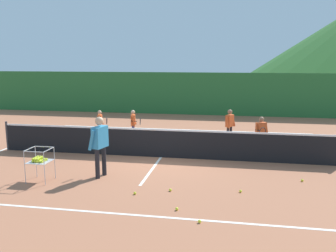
# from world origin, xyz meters

# --- Properties ---
(ground_plane) EXTENTS (120.00, 120.00, 0.00)m
(ground_plane) POSITION_xyz_m (0.00, 0.00, 0.00)
(ground_plane) COLOR #A86647
(line_baseline_near) EXTENTS (11.76, 0.08, 0.01)m
(line_baseline_near) POSITION_xyz_m (0.00, -4.60, 0.00)
(line_baseline_near) COLOR white
(line_baseline_near) RESTS_ON ground
(line_baseline_far) EXTENTS (11.76, 0.08, 0.01)m
(line_baseline_far) POSITION_xyz_m (0.00, 4.96, 0.00)
(line_baseline_far) COLOR white
(line_baseline_far) RESTS_ON ground
(line_sideline_west) EXTENTS (0.08, 9.56, 0.01)m
(line_sideline_west) POSITION_xyz_m (-5.88, 0.00, 0.00)
(line_sideline_west) COLOR white
(line_sideline_west) RESTS_ON ground
(line_service_center) EXTENTS (0.08, 5.68, 0.01)m
(line_service_center) POSITION_xyz_m (0.00, 0.00, 0.00)
(line_service_center) COLOR white
(line_service_center) RESTS_ON ground
(tennis_net) EXTENTS (11.45, 0.08, 1.05)m
(tennis_net) POSITION_xyz_m (0.00, 0.00, 0.50)
(tennis_net) COLOR #333338
(tennis_net) RESTS_ON ground
(instructor) EXTENTS (0.44, 0.83, 1.71)m
(instructor) POSITION_xyz_m (-1.27, -2.28, 1.02)
(instructor) COLOR black
(instructor) RESTS_ON ground
(student_0) EXTENTS (0.51, 0.53, 1.19)m
(student_0) POSITION_xyz_m (-3.03, 2.39, 0.72)
(student_0) COLOR silver
(student_0) RESTS_ON ground
(student_1) EXTENTS (0.50, 0.55, 1.23)m
(student_1) POSITION_xyz_m (-1.63, 2.46, 0.74)
(student_1) COLOR navy
(student_1) RESTS_ON ground
(student_2) EXTENTS (0.41, 0.53, 1.33)m
(student_2) POSITION_xyz_m (2.23, 2.56, 0.80)
(student_2) COLOR black
(student_2) RESTS_ON ground
(student_3) EXTENTS (0.50, 0.66, 1.28)m
(student_3) POSITION_xyz_m (3.33, 1.25, 0.77)
(student_3) COLOR black
(student_3) RESTS_ON ground
(ball_cart) EXTENTS (0.58, 0.58, 0.90)m
(ball_cart) POSITION_xyz_m (-2.75, -2.94, 0.59)
(ball_cart) COLOR #B7B7BC
(ball_cart) RESTS_ON ground
(tennis_ball_0) EXTENTS (0.07, 0.07, 0.07)m
(tennis_ball_0) POSITION_xyz_m (4.24, -1.73, 0.03)
(tennis_ball_0) COLOR yellow
(tennis_ball_0) RESTS_ON ground
(tennis_ball_1) EXTENTS (0.07, 0.07, 0.07)m
(tennis_ball_1) POSITION_xyz_m (1.19, -4.20, 0.03)
(tennis_ball_1) COLOR yellow
(tennis_ball_1) RESTS_ON ground
(tennis_ball_2) EXTENTS (0.07, 0.07, 0.07)m
(tennis_ball_2) POSITION_xyz_m (0.85, -3.08, 0.03)
(tennis_ball_2) COLOR yellow
(tennis_ball_2) RESTS_ON ground
(tennis_ball_3) EXTENTS (0.07, 0.07, 0.07)m
(tennis_ball_3) POSITION_xyz_m (2.58, -2.85, 0.03)
(tennis_ball_3) COLOR yellow
(tennis_ball_3) RESTS_ON ground
(tennis_ball_4) EXTENTS (0.07, 0.07, 0.07)m
(tennis_ball_4) POSITION_xyz_m (0.04, -3.45, 0.03)
(tennis_ball_4) COLOR yellow
(tennis_ball_4) RESTS_ON ground
(tennis_ball_5) EXTENTS (0.07, 0.07, 0.07)m
(tennis_ball_5) POSITION_xyz_m (1.74, -4.73, 0.03)
(tennis_ball_5) COLOR yellow
(tennis_ball_5) RESTS_ON ground
(windscreen_fence) EXTENTS (25.86, 0.08, 2.50)m
(windscreen_fence) POSITION_xyz_m (0.00, 9.70, 1.25)
(windscreen_fence) COLOR #286B33
(windscreen_fence) RESTS_ON ground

